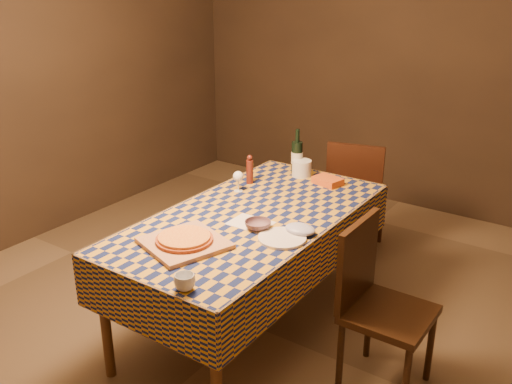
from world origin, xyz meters
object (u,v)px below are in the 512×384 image
(bowl, at_px, (258,225))
(wine_bottle, at_px, (297,157))
(cutting_board, at_px, (185,243))
(white_plate, at_px, (282,238))
(dining_table, at_px, (251,227))
(pizza, at_px, (184,238))
(chair_far, at_px, (356,192))
(chair_right, at_px, (375,297))

(bowl, distance_m, wine_bottle, 0.97)
(cutting_board, bearing_deg, white_plate, 42.11)
(dining_table, relative_size, wine_bottle, 5.77)
(wine_bottle, relative_size, white_plate, 1.23)
(pizza, xyz_separation_m, chair_far, (0.15, 1.79, -0.29))
(dining_table, distance_m, white_plate, 0.37)
(cutting_board, height_order, white_plate, cutting_board)
(white_plate, distance_m, chair_far, 1.49)
(chair_far, relative_size, chair_right, 1.00)
(dining_table, xyz_separation_m, chair_right, (0.82, -0.04, -0.17))
(cutting_board, relative_size, pizza, 1.18)
(cutting_board, height_order, pizza, pizza)
(pizza, height_order, chair_right, chair_right)
(dining_table, relative_size, pizza, 5.60)
(white_plate, bearing_deg, bowl, 168.64)
(dining_table, bearing_deg, wine_bottle, 101.50)
(dining_table, bearing_deg, chair_right, -2.98)
(bowl, bearing_deg, wine_bottle, 107.99)
(pizza, relative_size, bowl, 2.24)
(chair_far, bearing_deg, pizza, -94.72)
(white_plate, relative_size, chair_right, 0.28)
(dining_table, relative_size, bowl, 12.57)
(pizza, distance_m, white_plate, 0.52)
(chair_far, bearing_deg, cutting_board, -94.72)
(cutting_board, xyz_separation_m, chair_far, (0.15, 1.79, -0.26))
(white_plate, bearing_deg, pizza, -137.89)
(dining_table, bearing_deg, chair_far, 86.25)
(bowl, relative_size, chair_right, 0.16)
(cutting_board, bearing_deg, wine_bottle, 94.20)
(white_plate, height_order, chair_right, chair_right)
(pizza, distance_m, bowl, 0.43)
(chair_far, distance_m, chair_right, 1.51)
(pizza, bearing_deg, dining_table, 82.89)
(wine_bottle, bearing_deg, cutting_board, -85.80)
(chair_right, bearing_deg, chair_far, 119.21)
(cutting_board, height_order, bowl, bowl)
(wine_bottle, bearing_deg, dining_table, -78.50)
(cutting_board, distance_m, wine_bottle, 1.31)
(dining_table, height_order, wine_bottle, wine_bottle)
(wine_bottle, height_order, white_plate, wine_bottle)
(cutting_board, distance_m, chair_right, 1.04)
(wine_bottle, height_order, chair_right, wine_bottle)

